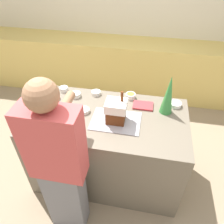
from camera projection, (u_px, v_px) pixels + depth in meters
ground_plane at (108, 171)px, 2.74m from camera, size 12.00×12.00×0.00m
wall_back at (134, 13)px, 3.58m from camera, size 8.00×0.05×2.60m
back_cabinet_block at (129, 68)px, 3.85m from camera, size 6.00×0.60×0.95m
kitchen_island at (108, 147)px, 2.45m from camera, size 1.60×0.87×0.91m
baking_tray at (116, 121)px, 2.10m from camera, size 0.47×0.34×0.01m
gingerbread_house at (116, 111)px, 2.02m from camera, size 0.19×0.17×0.32m
decorative_tree at (169, 95)px, 2.09m from camera, size 0.13×0.13×0.41m
candy_bowl_beside_tree at (84, 110)px, 2.20m from camera, size 0.11×0.11×0.04m
candy_bowl_front_corner at (176, 104)px, 2.28m from camera, size 0.12×0.12×0.04m
candy_bowl_far_right at (53, 97)px, 2.37m from camera, size 0.14×0.14×0.04m
candy_bowl_near_tray_left at (131, 96)px, 2.38m from camera, size 0.11×0.11×0.05m
candy_bowl_near_tray_right at (76, 95)px, 2.41m from camera, size 0.11×0.11×0.05m
candy_bowl_behind_tray at (64, 89)px, 2.49m from camera, size 0.09×0.09×0.05m
candy_bowl_far_left at (96, 93)px, 2.44m from camera, size 0.10×0.10×0.04m
cookbook at (143, 106)px, 2.28m from camera, size 0.21×0.14×0.02m
person at (59, 167)px, 1.75m from camera, size 0.44×0.55×1.68m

